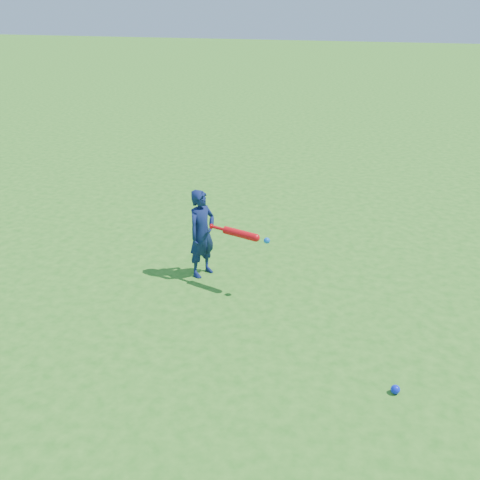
{
  "coord_description": "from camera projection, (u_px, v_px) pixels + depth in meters",
  "views": [
    {
      "loc": [
        1.52,
        -4.91,
        2.84
      ],
      "look_at": [
        0.02,
        -0.0,
        0.54
      ],
      "focal_mm": 40.0,
      "sensor_mm": 36.0,
      "label": 1
    }
  ],
  "objects": [
    {
      "name": "child",
      "position": [
        202.0,
        234.0,
        5.89
      ],
      "size": [
        0.37,
        0.43,
        1.0
      ],
      "primitive_type": "imported",
      "rotation": [
        0.0,
        0.0,
        1.16
      ],
      "color": "#101B4D",
      "rests_on": "ground"
    },
    {
      "name": "ground_ball_blue",
      "position": [
        395.0,
        389.0,
        4.22
      ],
      "size": [
        0.07,
        0.07,
        0.07
      ],
      "primitive_type": "sphere",
      "color": "#0D21E4",
      "rests_on": "ground"
    },
    {
      "name": "ground",
      "position": [
        239.0,
        285.0,
        5.85
      ],
      "size": [
        80.0,
        80.0,
        0.0
      ],
      "primitive_type": "plane",
      "color": "#2A741B",
      "rests_on": "ground"
    },
    {
      "name": "bat_swing",
      "position": [
        243.0,
        234.0,
        5.52
      ],
      "size": [
        0.71,
        0.25,
        0.08
      ],
      "rotation": [
        0.0,
        0.0,
        -0.28
      ],
      "color": "red",
      "rests_on": "ground"
    }
  ]
}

